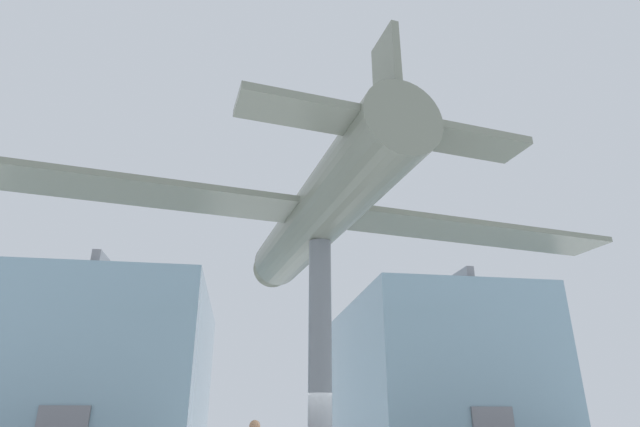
{
  "coord_description": "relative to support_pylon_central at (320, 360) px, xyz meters",
  "views": [
    {
      "loc": [
        -2.1,
        -13.54,
        1.96
      ],
      "look_at": [
        0.0,
        0.0,
        7.52
      ],
      "focal_mm": 28.0,
      "sensor_mm": 36.0,
      "label": 1
    }
  ],
  "objects": [
    {
      "name": "support_pylon_central",
      "position": [
        0.0,
        0.0,
        0.0
      ],
      "size": [
        0.63,
        0.63,
        6.63
      ],
      "color": "slate",
      "rests_on": "ground_plane"
    },
    {
      "name": "suspended_airplane",
      "position": [
        -0.02,
        0.12,
        4.22
      ],
      "size": [
        20.4,
        12.46,
        3.45
      ],
      "rotation": [
        0.0,
        0.0,
        0.16
      ],
      "color": "slate",
      "rests_on": "support_pylon_central"
    },
    {
      "name": "glass_pavilion_left",
      "position": [
        -8.34,
        14.67,
        0.63
      ],
      "size": [
        8.82,
        14.77,
        8.47
      ],
      "color": "#7593A3",
      "rests_on": "ground_plane"
    },
    {
      "name": "glass_pavilion_right",
      "position": [
        8.34,
        14.67,
        0.63
      ],
      "size": [
        8.82,
        14.77,
        8.47
      ],
      "color": "#7593A3",
      "rests_on": "ground_plane"
    }
  ]
}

